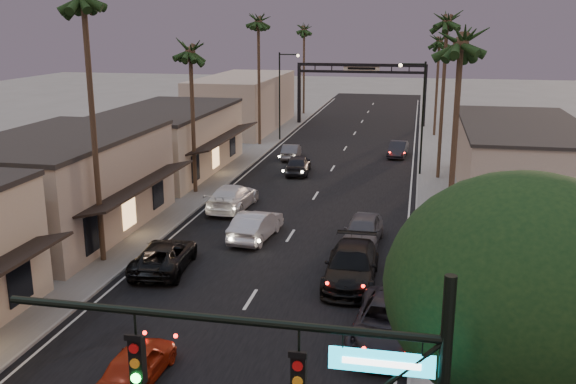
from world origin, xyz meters
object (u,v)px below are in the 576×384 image
at_px(palm_far, 304,26).
at_px(oncoming_pickup, 164,256).
at_px(palm_lc, 190,44).
at_px(palm_rc, 440,37).
at_px(oncoming_red, 137,364).
at_px(streetlight_right, 419,109).
at_px(oncoming_silver, 256,225).
at_px(streetlight_left, 282,89).
at_px(palm_rb, 448,15).
at_px(corner_tree, 527,301).
at_px(curbside_black, 351,266).
at_px(arch, 361,78).
at_px(palm_ra, 462,33).
at_px(palm_ld, 258,17).
at_px(curbside_near, 389,323).

relative_size(palm_far, oncoming_pickup, 2.52).
xyz_separation_m(palm_lc, palm_rc, (17.20, 28.00, 0.00)).
distance_m(palm_rc, oncoming_red, 54.20).
xyz_separation_m(streetlight_right, oncoming_silver, (-8.74, -17.88, -4.52)).
relative_size(streetlight_left, palm_far, 0.68).
bearing_deg(oncoming_red, palm_far, -83.64).
bearing_deg(oncoming_pickup, palm_rb, -127.36).
distance_m(corner_tree, palm_lc, 34.09).
distance_m(palm_rb, curbside_black, 25.40).
bearing_deg(palm_lc, palm_far, 89.59).
distance_m(palm_lc, palm_rb, 19.07).
height_order(corner_tree, palm_rc, palm_rc).
xyz_separation_m(arch, streetlight_right, (6.92, -25.00, -0.20)).
bearing_deg(palm_ra, streetlight_right, 94.57).
xyz_separation_m(oncoming_pickup, curbside_black, (9.26, 0.20, 0.12)).
distance_m(palm_ld, palm_ra, 35.47).
distance_m(palm_lc, palm_far, 42.01).
relative_size(arch, oncoming_silver, 3.11).
distance_m(oncoming_red, curbside_black, 11.83).
relative_size(streetlight_left, palm_ra, 0.68).
relative_size(corner_tree, palm_ld, 0.62).
height_order(arch, palm_lc, palm_lc).
bearing_deg(palm_ra, palm_rc, 90.00).
relative_size(corner_tree, oncoming_silver, 1.80).
bearing_deg(streetlight_right, corner_tree, -86.11).
bearing_deg(curbside_black, oncoming_red, -122.43).
distance_m(palm_lc, palm_rc, 32.86).
xyz_separation_m(palm_rc, oncoming_pickup, (-13.69, -42.38, -9.74)).
distance_m(arch, oncoming_silver, 43.17).
xyz_separation_m(streetlight_right, oncoming_pickup, (-12.01, -23.38, -4.60)).
xyz_separation_m(corner_tree, streetlight_right, (-2.56, 37.55, -0.65)).
distance_m(palm_ld, oncoming_red, 45.28).
bearing_deg(streetlight_left, oncoming_silver, -80.62).
bearing_deg(oncoming_red, arch, -91.05).
distance_m(palm_ra, curbside_near, 13.34).
xyz_separation_m(palm_rb, curbside_black, (-4.43, -22.18, -11.56)).
distance_m(palm_rc, palm_far, 21.97).
distance_m(palm_rc, curbside_black, 43.49).
bearing_deg(palm_rc, palm_ld, -152.38).
bearing_deg(curbside_black, streetlight_left, 106.34).
relative_size(palm_rc, oncoming_pickup, 2.33).
relative_size(streetlight_left, palm_rc, 0.74).
xyz_separation_m(palm_lc, curbside_black, (12.77, -14.18, -9.62)).
height_order(oncoming_silver, curbside_black, curbside_black).
height_order(palm_lc, palm_ld, palm_ld).
bearing_deg(palm_lc, palm_rb, 24.94).
xyz_separation_m(streetlight_right, palm_lc, (-15.52, -9.00, 5.14)).
xyz_separation_m(arch, palm_rb, (8.60, -26.00, 6.88)).
bearing_deg(palm_rc, oncoming_silver, -105.78).
distance_m(streetlight_left, curbside_near, 43.93).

